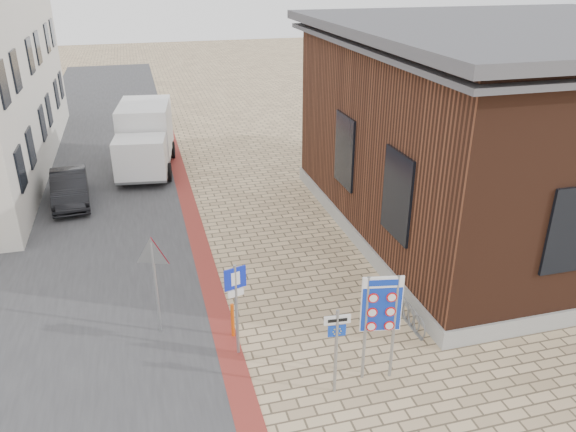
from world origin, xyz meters
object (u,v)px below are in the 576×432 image
box_truck (145,138)px  bollard (233,321)px  sedan (70,188)px  border_sign (381,307)px  essen_sign (336,340)px  parking_sign (236,295)px

box_truck → bollard: 13.39m
box_truck → bollard: (1.51, -13.27, -0.97)m
bollard → sedan: bearing=114.2°
border_sign → essen_sign: size_ratio=1.25×
bollard → parking_sign: bearing=-90.0°
sedan → box_truck: bearing=42.2°
essen_sign → box_truck: bearing=106.3°
essen_sign → sedan: bearing=121.1°
sedan → bollard: (4.51, -10.04, -0.15)m
parking_sign → bollard: bearing=74.5°
box_truck → parking_sign: box_truck is taller
essen_sign → bollard: bearing=129.8°
box_truck → border_sign: 16.17m
essen_sign → bollard: essen_sign is taller
border_sign → sedan: bearing=131.4°
sedan → box_truck: (3.00, 3.23, 0.82)m
essen_sign → parking_sign: bearing=138.7°
border_sign → box_truck: bearing=116.2°
border_sign → essen_sign: border_sign is taller
parking_sign → bollard: parking_sign is taller
essen_sign → parking_sign: (-1.77, 1.82, 0.27)m
essen_sign → parking_sign: size_ratio=0.87×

